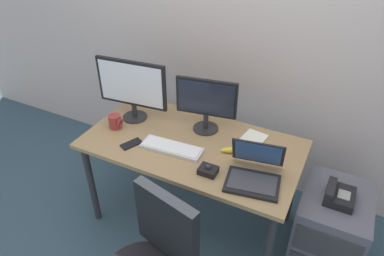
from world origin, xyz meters
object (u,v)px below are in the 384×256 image
monitor_main (132,87)px  keyboard (172,148)px  trackball_mouse (208,170)px  paper_notepad (252,140)px  desk_phone (339,195)px  laptop (254,172)px  file_cabinet (329,229)px  banana (235,150)px  cell_phone (131,144)px  coffee_mug (115,122)px  monitor_side (206,102)px

monitor_main → keyboard: bearing=-26.3°
trackball_mouse → paper_notepad: size_ratio=0.53×
desk_phone → laptop: bearing=-154.9°
paper_notepad → keyboard: bearing=-143.1°
file_cabinet → keyboard: bearing=-168.7°
file_cabinet → trackball_mouse: bearing=-157.1°
desk_phone → laptop: laptop is taller
banana → cell_phone: bearing=-160.8°
coffee_mug → paper_notepad: size_ratio=0.47×
monitor_side → cell_phone: bearing=-133.7°
trackball_mouse → cell_phone: trackball_mouse is taller
desk_phone → monitor_side: monitor_side is taller
desk_phone → laptop: (-0.48, -0.22, 0.18)m
cell_phone → banana: 0.69m
monitor_main → paper_notepad: (0.88, 0.12, -0.26)m
keyboard → cell_phone: bearing=-164.6°
trackball_mouse → paper_notepad: (0.13, 0.44, -0.02)m
desk_phone → coffee_mug: 1.55m
desk_phone → banana: 0.68m
monitor_side → banana: monitor_side is taller
monitor_main → cell_phone: 0.42m
monitor_side → keyboard: size_ratio=1.01×
laptop → paper_notepad: (-0.13, 0.36, -0.05)m
desk_phone → cell_phone: cell_phone is taller
trackball_mouse → keyboard: bearing=161.2°
trackball_mouse → banana: (0.08, 0.26, -0.00)m
monitor_main → file_cabinet: bearing=-0.1°
banana → desk_phone: bearing=3.5°
coffee_mug → desk_phone: bearing=5.5°
keyboard → coffee_mug: coffee_mug is taller
monitor_main → laptop: 1.06m
desk_phone → trackball_mouse: trackball_mouse is taller
monitor_main → coffee_mug: monitor_main is taller
monitor_side → trackball_mouse: size_ratio=3.82×
laptop → trackball_mouse: (-0.26, -0.08, -0.03)m
laptop → cell_phone: 0.84m
file_cabinet → trackball_mouse: trackball_mouse is taller
desk_phone → monitor_main: 1.53m
keyboard → laptop: laptop is taller
desk_phone → monitor_main: monitor_main is taller
laptop → file_cabinet: bearing=26.3°
paper_notepad → monitor_main: bearing=-172.4°
keyboard → cell_phone: keyboard is taller
cell_phone → trackball_mouse: bearing=21.3°
paper_notepad → cell_phone: 0.82m
file_cabinet → trackball_mouse: 0.94m
desk_phone → paper_notepad: 0.64m
monitor_main → trackball_mouse: size_ratio=4.79×
monitor_main → laptop: monitor_main is taller
monitor_side → banana: (0.28, -0.16, -0.20)m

